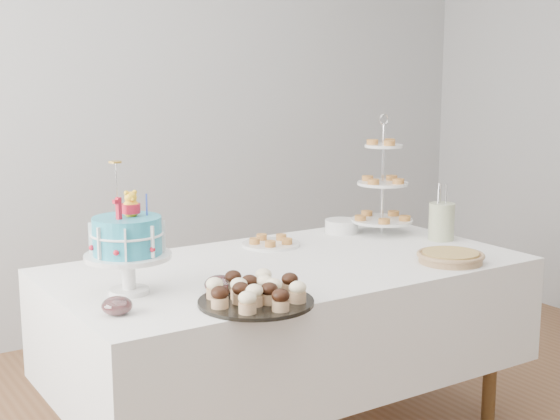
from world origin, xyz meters
TOP-DOWN VIEW (x-y plane):
  - walls at (0.00, 0.00)m, footprint 5.04×4.04m
  - table at (0.00, 0.30)m, footprint 1.92×1.02m
  - birthday_cake at (-0.71, 0.25)m, footprint 0.31×0.31m
  - cupcake_tray at (-0.40, -0.10)m, footprint 0.40×0.40m
  - pie at (0.57, -0.05)m, footprint 0.28×0.28m
  - tiered_stand at (0.70, 0.55)m, footprint 0.30×0.30m
  - plate_stack at (0.55, 0.67)m, footprint 0.16×0.16m
  - pastry_plate at (0.11, 0.61)m, footprint 0.26×0.26m
  - jam_bowl_a at (-0.84, 0.05)m, footprint 0.10×0.10m
  - jam_bowl_b at (-0.44, 0.07)m, footprint 0.11×0.11m
  - utensil_pitcher at (0.84, 0.28)m, footprint 0.13×0.12m

SIDE VIEW (x-z plane):
  - table at x=0.00m, z-range 0.16..0.93m
  - pastry_plate at x=0.11m, z-range 0.77..0.81m
  - pie at x=0.57m, z-range 0.77..0.82m
  - jam_bowl_a at x=-0.84m, z-range 0.77..0.83m
  - jam_bowl_b at x=-0.44m, z-range 0.77..0.84m
  - plate_stack at x=0.55m, z-range 0.77..0.83m
  - cupcake_tray at x=-0.40m, z-range 0.77..0.86m
  - utensil_pitcher at x=0.84m, z-range 0.73..1.00m
  - birthday_cake at x=-0.71m, z-range 0.66..1.14m
  - tiered_stand at x=0.70m, z-range 0.72..1.30m
  - walls at x=0.00m, z-range 0.00..2.70m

